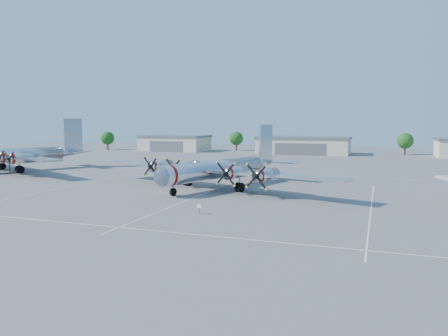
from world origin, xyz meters
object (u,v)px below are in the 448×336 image
(tree_west, at_px, (236,139))
(info_placard, at_px, (199,207))
(hangar_center, at_px, (304,145))
(bomber_west, at_px, (19,171))
(hangar_west, at_px, (175,143))
(tree_far_west, at_px, (108,138))
(tree_east, at_px, (405,141))
(main_bomber_b29, at_px, (220,187))

(tree_west, bearing_deg, info_placard, -74.06)
(hangar_center, bearing_deg, info_placard, -87.22)
(bomber_west, bearing_deg, info_placard, -3.41)
(hangar_center, relative_size, info_placard, 28.00)
(hangar_west, relative_size, tree_west, 3.40)
(tree_far_west, height_order, tree_west, same)
(hangar_west, relative_size, tree_far_west, 3.40)
(tree_east, bearing_deg, hangar_center, -168.62)
(tree_far_west, xyz_separation_m, info_placard, (74.65, -91.83, -3.50))
(tree_west, height_order, bomber_west, tree_west)
(tree_west, distance_m, main_bomber_b29, 88.57)
(info_placard, bearing_deg, hangar_center, 116.28)
(hangar_west, distance_m, tree_east, 75.26)
(hangar_west, bearing_deg, main_bomber_b29, -59.58)
(main_bomber_b29, bearing_deg, tree_far_west, 152.91)
(hangar_center, distance_m, main_bomber_b29, 76.85)
(hangar_center, height_order, bomber_west, hangar_center)
(main_bomber_b29, xyz_separation_m, info_placard, (4.55, -19.00, 0.72))
(main_bomber_b29, relative_size, info_placard, 41.70)
(tree_east, bearing_deg, tree_west, 177.92)
(hangar_west, relative_size, hangar_center, 0.79)
(tree_far_west, bearing_deg, hangar_center, 3.24)
(tree_east, bearing_deg, hangar_west, -175.40)
(tree_far_west, bearing_deg, hangar_west, 9.01)
(hangar_west, height_order, tree_west, tree_west)
(info_placard, bearing_deg, tree_east, 99.52)
(bomber_west, bearing_deg, hangar_center, 80.33)
(main_bomber_b29, bearing_deg, hangar_center, 109.08)
(hangar_west, height_order, info_placard, hangar_west)
(main_bomber_b29, distance_m, info_placard, 19.55)
(tree_east, relative_size, bomber_west, 0.16)
(tree_west, bearing_deg, tree_east, -2.08)
(tree_east, xyz_separation_m, main_bomber_b29, (-29.90, -82.84, -4.22))
(tree_far_west, bearing_deg, main_bomber_b29, -46.10)
(tree_west, height_order, main_bomber_b29, tree_west)
(main_bomber_b29, distance_m, bomber_west, 47.07)
(tree_west, xyz_separation_m, tree_east, (55.00, -2.00, 0.00))
(hangar_center, relative_size, main_bomber_b29, 0.67)
(tree_east, distance_m, main_bomber_b29, 88.17)
(hangar_center, distance_m, tree_west, 26.30)
(main_bomber_b29, xyz_separation_m, bomber_west, (-46.45, 7.62, 0.00))
(hangar_center, xyz_separation_m, tree_far_west, (-70.00, -3.96, 1.51))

